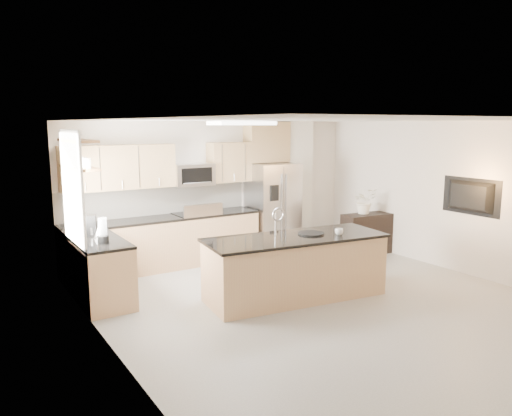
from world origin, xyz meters
TOP-DOWN VIEW (x-y plane):
  - floor at (0.00, 0.00)m, footprint 6.50×6.50m
  - ceiling at (0.00, 0.00)m, footprint 6.00×6.50m
  - wall_back at (0.00, 3.25)m, footprint 6.00×0.02m
  - wall_left at (-3.00, 0.00)m, footprint 0.02×6.50m
  - wall_right at (3.00, 0.00)m, footprint 0.02×6.50m
  - back_counter at (-1.23, 2.93)m, footprint 3.55×0.66m
  - left_counter at (-2.67, 1.85)m, footprint 0.66×1.50m
  - range at (-0.60, 2.92)m, footprint 0.76×0.64m
  - upper_cabinets at (-1.30, 3.09)m, footprint 3.50×0.33m
  - microwave at (-0.60, 3.04)m, footprint 0.76×0.40m
  - refrigerator at (1.06, 2.87)m, footprint 0.92×0.78m
  - partition_column at (1.82, 3.10)m, footprint 0.60×0.30m
  - window at (-2.98, 1.85)m, footprint 0.04×1.15m
  - shelf_lower at (-2.85, 1.95)m, footprint 0.30×1.20m
  - shelf_upper at (-2.85, 1.95)m, footprint 0.30×1.20m
  - ceiling_fixture at (-0.40, 1.60)m, footprint 1.00×0.50m
  - island at (-0.19, 0.43)m, footprint 2.79×1.30m
  - credenza at (2.53, 1.72)m, footprint 1.04×0.51m
  - cup at (0.41, 0.16)m, footprint 0.13×0.13m
  - platter at (0.09, 0.43)m, footprint 0.44×0.44m
  - blender at (-2.68, 1.54)m, footprint 0.16×0.16m
  - kettle at (-2.62, 1.88)m, footprint 0.19×0.19m
  - coffee_maker at (-2.69, 2.11)m, footprint 0.21×0.24m
  - bowl at (-2.85, 2.24)m, footprint 0.40×0.40m
  - flower_vase at (2.50, 1.78)m, footprint 0.75×0.68m
  - television at (2.91, -0.20)m, footprint 0.14×1.08m

SIDE VIEW (x-z plane):
  - floor at x=0.00m, z-range 0.00..0.00m
  - credenza at x=2.53m, z-range 0.00..0.80m
  - left_counter at x=-2.67m, z-range 0.00..0.92m
  - island at x=-0.19m, z-range -0.21..1.14m
  - back_counter at x=-1.23m, z-range -0.25..1.19m
  - range at x=-0.60m, z-range -0.10..1.04m
  - refrigerator at x=1.06m, z-range 0.00..1.78m
  - platter at x=0.09m, z-range 0.93..0.95m
  - cup at x=0.41m, z-range 0.93..1.03m
  - kettle at x=-2.62m, z-range 0.91..1.14m
  - coffee_maker at x=-2.69m, z-range 0.91..1.22m
  - blender at x=-2.68m, z-range 0.90..1.26m
  - flower_vase at x=2.50m, z-range 0.80..1.55m
  - wall_back at x=0.00m, z-range 0.00..2.60m
  - wall_left at x=-3.00m, z-range 0.00..2.60m
  - wall_right at x=3.00m, z-range 0.00..2.60m
  - partition_column at x=1.82m, z-range 0.00..2.60m
  - television at x=2.91m, z-range 1.04..1.66m
  - microwave at x=-0.60m, z-range 1.43..1.83m
  - window at x=-2.98m, z-range 0.83..2.47m
  - upper_cabinets at x=-1.30m, z-range 1.45..2.20m
  - shelf_lower at x=-2.85m, z-range 1.93..1.97m
  - shelf_upper at x=-2.85m, z-range 2.30..2.34m
  - bowl at x=-2.85m, z-range 2.34..2.42m
  - ceiling_fixture at x=-0.40m, z-range 2.53..2.59m
  - ceiling at x=0.00m, z-range 2.59..2.61m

